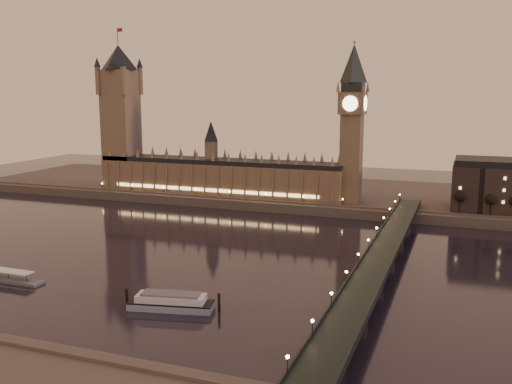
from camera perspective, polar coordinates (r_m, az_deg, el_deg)
ground at (r=286.61m, az=-6.23°, el=-5.92°), size 700.00×700.00×0.00m
far_embankment at (r=428.35m, az=7.34°, el=-0.20°), size 560.00×130.00×6.00m
palace_of_westminster at (r=406.15m, az=-3.72°, el=1.98°), size 180.00×26.62×52.00m
victoria_tower at (r=441.13m, az=-13.40°, el=8.12°), size 31.68×31.68×118.00m
big_ben at (r=373.91m, az=9.61°, el=7.67°), size 17.68×17.68×104.00m
westminster_bridge at (r=258.61m, az=12.34°, el=-6.59°), size 13.20×260.00×15.30m
bare_tree_0 at (r=360.41m, az=19.79°, el=-0.58°), size 6.44×6.44×13.10m
bare_tree_1 at (r=360.64m, az=22.17°, el=-0.73°), size 6.44×6.44×13.10m
moored_barge at (r=213.77m, az=-8.49°, el=-10.82°), size 35.27×14.87×6.60m
pontoon_pier at (r=266.09m, az=-24.15°, el=-7.76°), size 40.56×6.76×10.82m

